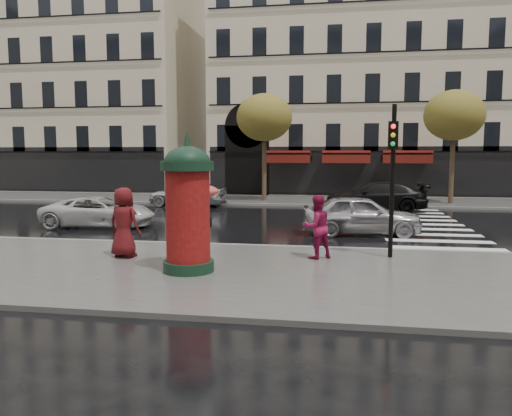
% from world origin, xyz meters
% --- Properties ---
extents(ground, '(160.00, 160.00, 0.00)m').
position_xyz_m(ground, '(0.00, 0.00, 0.00)').
color(ground, black).
rests_on(ground, ground).
extents(near_sidewalk, '(90.00, 7.00, 0.12)m').
position_xyz_m(near_sidewalk, '(0.00, -0.50, 0.06)').
color(near_sidewalk, '#474744').
rests_on(near_sidewalk, ground).
extents(far_sidewalk, '(90.00, 6.00, 0.12)m').
position_xyz_m(far_sidewalk, '(0.00, 19.00, 0.06)').
color(far_sidewalk, '#474744').
rests_on(far_sidewalk, ground).
extents(near_kerb, '(90.00, 0.25, 0.14)m').
position_xyz_m(near_kerb, '(0.00, 3.00, 0.07)').
color(near_kerb, slate).
rests_on(near_kerb, ground).
extents(far_kerb, '(90.00, 0.25, 0.14)m').
position_xyz_m(far_kerb, '(0.00, 16.00, 0.07)').
color(far_kerb, slate).
rests_on(far_kerb, ground).
extents(zebra_crossing, '(3.60, 11.75, 0.01)m').
position_xyz_m(zebra_crossing, '(6.00, 9.60, 0.01)').
color(zebra_crossing, silver).
rests_on(zebra_crossing, ground).
extents(bldg_far_corner, '(26.00, 14.00, 22.90)m').
position_xyz_m(bldg_far_corner, '(6.00, 30.00, 11.31)').
color(bldg_far_corner, '#B7A88C').
rests_on(bldg_far_corner, ground).
extents(bldg_far_left, '(24.00, 14.00, 22.90)m').
position_xyz_m(bldg_far_left, '(-22.00, 30.00, 11.31)').
color(bldg_far_left, '#B7A88C').
rests_on(bldg_far_left, ground).
extents(tree_far_left, '(3.40, 3.40, 6.64)m').
position_xyz_m(tree_far_left, '(-2.00, 18.00, 5.17)').
color(tree_far_left, '#38281C').
rests_on(tree_far_left, ground).
extents(tree_far_right, '(3.40, 3.40, 6.64)m').
position_xyz_m(tree_far_right, '(9.00, 18.00, 5.17)').
color(tree_far_right, '#38281C').
rests_on(tree_far_right, ground).
extents(woman_umbrella, '(1.08, 1.08, 2.08)m').
position_xyz_m(woman_umbrella, '(-1.40, 1.43, 1.49)').
color(woman_umbrella, '#BDB39C').
rests_on(woman_umbrella, near_sidewalk).
extents(woman_red, '(1.09, 1.04, 1.77)m').
position_xyz_m(woman_red, '(1.95, 1.31, 1.00)').
color(woman_red, maroon).
rests_on(woman_red, near_sidewalk).
extents(man_burgundy, '(1.09, 0.85, 1.97)m').
position_xyz_m(man_burgundy, '(-3.38, 0.60, 1.10)').
color(man_burgundy, '#541014').
rests_on(man_burgundy, near_sidewalk).
extents(morris_column, '(1.29, 1.29, 3.48)m').
position_xyz_m(morris_column, '(-1.10, -0.74, 1.79)').
color(morris_column, black).
rests_on(morris_column, near_sidewalk).
extents(traffic_light, '(0.29, 0.41, 4.24)m').
position_xyz_m(traffic_light, '(3.99, 1.72, 2.69)').
color(traffic_light, black).
rests_on(traffic_light, near_sidewalk).
extents(car_silver, '(4.52, 2.15, 1.49)m').
position_xyz_m(car_silver, '(3.38, 6.38, 0.75)').
color(car_silver, '#A8A8AD').
rests_on(car_silver, ground).
extents(car_white, '(4.70, 2.47, 1.26)m').
position_xyz_m(car_white, '(-7.18, 6.60, 0.63)').
color(car_white, silver).
rests_on(car_white, ground).
extents(car_black, '(5.36, 2.34, 1.53)m').
position_xyz_m(car_black, '(4.43, 14.27, 0.77)').
color(car_black, black).
rests_on(car_black, ground).
extents(car_far_silver, '(4.53, 2.09, 1.50)m').
position_xyz_m(car_far_silver, '(-5.96, 15.00, 0.75)').
color(car_far_silver, '#B8B8BD').
rests_on(car_far_silver, ground).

